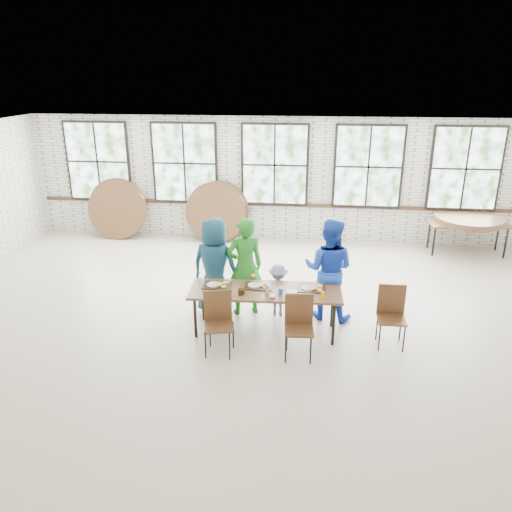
{
  "coord_description": "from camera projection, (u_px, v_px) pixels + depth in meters",
  "views": [
    {
      "loc": [
        0.88,
        -7.46,
        4.01
      ],
      "look_at": [
        0.0,
        0.4,
        1.05
      ],
      "focal_mm": 35.0,
      "sensor_mm": 36.0,
      "label": 1
    }
  ],
  "objects": [
    {
      "name": "room",
      "position": [
        275.0,
        167.0,
        11.92
      ],
      "size": [
        12.0,
        12.0,
        12.0
      ],
      "color": "#C0AE99",
      "rests_on": "ground"
    },
    {
      "name": "dining_table",
      "position": [
        265.0,
        293.0,
        7.9
      ],
      "size": [
        2.43,
        0.88,
        0.74
      ],
      "rotation": [
        0.0,
        0.0,
        0.03
      ],
      "color": "brown",
      "rests_on": "ground"
    },
    {
      "name": "chair_near_left",
      "position": [
        218.0,
        317.0,
        7.42
      ],
      "size": [
        0.51,
        0.5,
        0.95
      ],
      "rotation": [
        0.0,
        0.0,
        0.25
      ],
      "color": "#52321B",
      "rests_on": "ground"
    },
    {
      "name": "chair_near_right",
      "position": [
        299.0,
        321.0,
        7.31
      ],
      "size": [
        0.45,
        0.43,
        0.95
      ],
      "rotation": [
        0.0,
        0.0,
        0.07
      ],
      "color": "#52321B",
      "rests_on": "ground"
    },
    {
      "name": "chair_spare",
      "position": [
        391.0,
        310.0,
        7.62
      ],
      "size": [
        0.42,
        0.41,
        0.95
      ],
      "rotation": [
        0.0,
        0.0,
        -0.01
      ],
      "color": "#52321B",
      "rests_on": "ground"
    },
    {
      "name": "adult_teal",
      "position": [
        215.0,
        266.0,
        8.55
      ],
      "size": [
        0.94,
        0.72,
        1.71
      ],
      "primitive_type": "imported",
      "rotation": [
        0.0,
        0.0,
        2.91
      ],
      "color": "navy",
      "rests_on": "ground"
    },
    {
      "name": "adult_green",
      "position": [
        245.0,
        266.0,
        8.49
      ],
      "size": [
        0.74,
        0.62,
        1.73
      ],
      "primitive_type": "imported",
      "rotation": [
        0.0,
        0.0,
        3.51
      ],
      "color": "#217A20",
      "rests_on": "ground"
    },
    {
      "name": "toddler",
      "position": [
        278.0,
        290.0,
        8.57
      ],
      "size": [
        0.61,
        0.36,
        0.92
      ],
      "primitive_type": "imported",
      "rotation": [
        0.0,
        0.0,
        3.17
      ],
      "color": "#151844",
      "rests_on": "ground"
    },
    {
      "name": "adult_blue",
      "position": [
        329.0,
        269.0,
        8.34
      ],
      "size": [
        0.99,
        0.85,
        1.75
      ],
      "primitive_type": "imported",
      "rotation": [
        0.0,
        0.0,
        2.89
      ],
      "color": "blue",
      "rests_on": "ground"
    },
    {
      "name": "storage_table",
      "position": [
        468.0,
        225.0,
        11.39
      ],
      "size": [
        1.86,
        0.91,
        0.74
      ],
      "rotation": [
        0.0,
        0.0,
        0.09
      ],
      "color": "brown",
      "rests_on": "ground"
    },
    {
      "name": "tabletop_clutter",
      "position": [
        269.0,
        290.0,
        7.84
      ],
      "size": [
        1.96,
        0.61,
        0.11
      ],
      "color": "black",
      "rests_on": "dining_table"
    },
    {
      "name": "round_tops_stacked",
      "position": [
        469.0,
        220.0,
        11.34
      ],
      "size": [
        1.5,
        1.5,
        0.13
      ],
      "color": "brown",
      "rests_on": "storage_table"
    },
    {
      "name": "round_tops_leaning",
      "position": [
        167.0,
        210.0,
        12.37
      ],
      "size": [
        4.09,
        0.48,
        1.49
      ],
      "color": "brown",
      "rests_on": "ground"
    }
  ]
}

